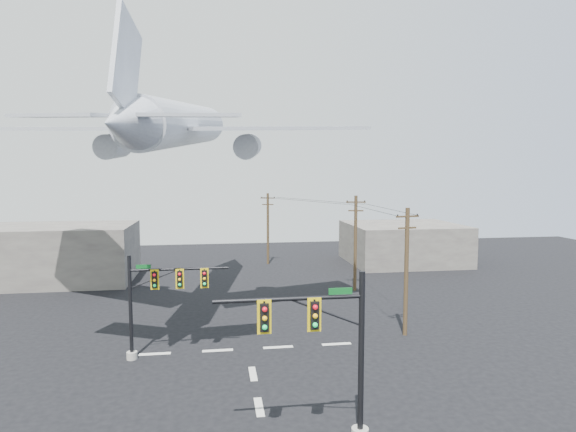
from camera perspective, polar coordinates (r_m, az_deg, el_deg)
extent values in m
cube|color=beige|center=(25.74, -3.45, -21.65)|extent=(0.40, 2.00, 0.01)
cube|color=beige|center=(29.35, -4.18, -18.14)|extent=(0.40, 2.00, 0.01)
cube|color=beige|center=(33.24, -15.51, -15.47)|extent=(2.00, 0.40, 0.01)
cube|color=beige|center=(33.00, -8.33, -15.49)|extent=(2.00, 0.40, 0.01)
cube|color=beige|center=(33.24, -1.17, -15.28)|extent=(2.00, 0.40, 0.01)
cube|color=beige|center=(33.95, 5.77, -14.85)|extent=(2.00, 0.40, 0.01)
cylinder|color=black|center=(21.71, 8.66, -16.19)|extent=(0.26, 0.26, 7.46)
cylinder|color=black|center=(20.20, 0.11, -9.81)|extent=(6.27, 0.17, 0.17)
cylinder|color=black|center=(20.66, 4.50, -11.33)|extent=(3.39, 0.09, 0.09)
cube|color=black|center=(20.41, 3.14, -11.62)|extent=(0.36, 0.32, 1.17)
cube|color=#DEBC0D|center=(20.43, 3.13, -11.60)|extent=(0.59, 0.04, 1.44)
sphere|color=red|center=(20.14, 3.25, -10.75)|extent=(0.21, 0.21, 0.21)
sphere|color=#FFAF0D|center=(20.24, 3.25, -11.76)|extent=(0.21, 0.21, 0.21)
sphere|color=#0DDA5B|center=(20.35, 3.24, -12.77)|extent=(0.21, 0.21, 0.21)
cube|color=black|center=(20.11, -2.83, -11.88)|extent=(0.36, 0.32, 1.17)
cube|color=#DEBC0D|center=(20.13, -2.84, -11.86)|extent=(0.59, 0.04, 1.44)
sphere|color=red|center=(19.83, -2.78, -11.00)|extent=(0.21, 0.21, 0.21)
sphere|color=#FFAF0D|center=(19.93, -2.78, -12.03)|extent=(0.21, 0.21, 0.21)
sphere|color=#0DDA5B|center=(20.05, -2.77, -13.05)|extent=(0.21, 0.21, 0.21)
cube|color=#0B4E1A|center=(20.50, 6.23, -8.84)|extent=(1.01, 0.04, 0.28)
cylinder|color=#9A978C|center=(32.74, -18.01, -15.44)|extent=(0.66, 0.66, 0.47)
cylinder|color=black|center=(31.81, -18.16, -10.30)|extent=(0.22, 0.22, 6.55)
cylinder|color=black|center=(30.91, -12.71, -6.16)|extent=(6.06, 0.15, 0.15)
cylinder|color=black|center=(31.17, -15.49, -7.18)|extent=(3.23, 0.07, 0.07)
cube|color=black|center=(31.04, -15.52, -7.29)|extent=(0.32, 0.28, 1.03)
cube|color=#DEBC0D|center=(31.06, -15.51, -7.28)|extent=(0.51, 0.04, 1.26)
sphere|color=red|center=(30.82, -15.57, -6.76)|extent=(0.19, 0.19, 0.19)
sphere|color=#FFAF0D|center=(30.89, -15.55, -7.35)|extent=(0.19, 0.19, 0.19)
sphere|color=#0DDA5B|center=(30.96, -15.54, -7.94)|extent=(0.19, 0.19, 0.19)
cube|color=black|center=(30.89, -12.71, -7.29)|extent=(0.32, 0.28, 1.03)
cube|color=#DEBC0D|center=(30.91, -12.70, -7.28)|extent=(0.51, 0.04, 1.26)
sphere|color=red|center=(30.67, -12.74, -6.75)|extent=(0.19, 0.19, 0.19)
sphere|color=#FFAF0D|center=(30.74, -12.73, -7.35)|extent=(0.19, 0.19, 0.19)
sphere|color=#0DDA5B|center=(30.81, -12.72, -7.94)|extent=(0.19, 0.19, 0.19)
cube|color=black|center=(30.82, -9.87, -7.27)|extent=(0.32, 0.28, 1.03)
cube|color=#DEBC0D|center=(30.84, -9.87, -7.26)|extent=(0.51, 0.04, 1.26)
sphere|color=red|center=(30.59, -9.89, -6.73)|extent=(0.19, 0.19, 0.19)
sphere|color=#FFAF0D|center=(30.66, -9.88, -7.33)|extent=(0.19, 0.19, 0.19)
sphere|color=#0DDA5B|center=(30.73, -9.87, -7.93)|extent=(0.19, 0.19, 0.19)
cube|color=#0B4E1A|center=(31.05, -16.77, -5.77)|extent=(0.89, 0.04, 0.24)
cylinder|color=#45321D|center=(35.33, 13.84, -6.48)|extent=(0.31, 0.31, 9.16)
cube|color=#45321D|center=(34.75, 13.98, -0.05)|extent=(1.82, 0.50, 0.12)
cube|color=#45321D|center=(34.84, 13.95, -1.38)|extent=(1.42, 0.42, 0.12)
cylinder|color=black|center=(34.29, 12.87, 0.08)|extent=(0.10, 0.10, 0.12)
cylinder|color=black|center=(34.75, 13.99, 0.12)|extent=(0.10, 0.10, 0.12)
cylinder|color=black|center=(35.21, 15.08, 0.16)|extent=(0.10, 0.10, 0.12)
cylinder|color=#45321D|center=(47.69, 7.99, -3.23)|extent=(0.32, 0.32, 9.39)
cube|color=#45321D|center=(47.27, 8.05, 1.65)|extent=(1.86, 0.64, 0.13)
cube|color=#45321D|center=(47.33, 8.04, 0.63)|extent=(1.46, 0.52, 0.13)
cylinder|color=black|center=(47.26, 7.03, 1.78)|extent=(0.11, 0.11, 0.13)
cylinder|color=black|center=(47.27, 8.05, 1.77)|extent=(0.11, 0.11, 0.13)
cylinder|color=black|center=(47.29, 9.08, 1.76)|extent=(0.11, 0.11, 0.13)
cylinder|color=#45321D|center=(61.05, -2.40, -1.52)|extent=(0.31, 0.31, 9.04)
cube|color=#45321D|center=(60.72, -2.41, 2.14)|extent=(1.84, 0.48, 0.12)
cube|color=#45321D|center=(60.77, -2.41, 1.37)|extent=(1.43, 0.40, 0.12)
cylinder|color=black|center=(60.79, -3.19, 2.24)|extent=(0.10, 0.10, 0.12)
cylinder|color=black|center=(60.71, -2.41, 2.24)|extent=(0.10, 0.10, 0.12)
cylinder|color=black|center=(60.65, -1.64, 2.24)|extent=(0.10, 0.10, 0.12)
cylinder|color=black|center=(40.70, 9.46, 0.85)|extent=(0.20, 13.25, 0.03)
cylinder|color=black|center=(53.63, 1.29, 1.87)|extent=(7.01, 15.08, 0.03)
cylinder|color=black|center=(41.24, 11.65, 0.87)|extent=(0.26, 13.25, 0.03)
cylinder|color=black|center=(53.94, 3.04, 1.88)|extent=(7.05, 15.08, 0.03)
cylinder|color=silver|center=(40.05, -12.55, 10.57)|extent=(7.04, 22.16, 5.49)
cone|color=silver|center=(53.02, -9.18, 10.64)|extent=(4.24, 5.62, 3.88)
cone|color=silver|center=(27.34, -19.07, 10.34)|extent=(3.90, 5.53, 3.54)
cube|color=silver|center=(41.12, -23.64, 9.48)|extent=(14.25, 11.92, 0.73)
cube|color=silver|center=(37.50, -1.39, 10.36)|extent=(14.75, 8.38, 0.73)
cylinder|color=silver|center=(41.09, -20.01, 7.77)|extent=(2.51, 3.88, 2.25)
cylinder|color=silver|center=(38.60, -4.79, 8.25)|extent=(2.51, 3.88, 2.25)
cube|color=silver|center=(28.68, -18.64, 16.82)|extent=(1.10, 5.01, 6.21)
cube|color=silver|center=(29.24, -25.17, 10.74)|extent=(5.87, 4.39, 0.42)
cube|color=silver|center=(26.97, -11.66, 11.63)|extent=(5.57, 2.87, 0.42)
cube|color=slate|center=(57.47, -26.79, -4.02)|extent=(18.00, 10.00, 6.00)
cube|color=slate|center=(64.24, 13.48, -3.14)|extent=(14.00, 12.00, 5.00)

